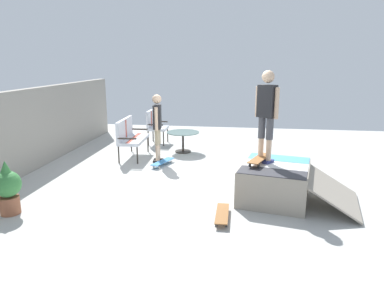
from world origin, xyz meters
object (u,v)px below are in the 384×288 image
Objects in this scene: skate_ramp at (277,182)px; skateboard_by_bench at (163,162)px; patio_table at (183,138)px; patio_bench at (129,134)px; potted_plant at (8,187)px; person_watching at (157,123)px; person_skater at (267,110)px; skateboard_spare at (222,214)px; skateboard_on_ramp at (259,159)px; patio_chair_near_house at (154,124)px.

skate_ramp is 2.78× the size of skateboard_by_bench.
skate_ramp is at bearing -143.96° from patio_table.
potted_plant is (-3.69, 0.89, -0.15)m from patio_bench.
person_watching is at bearing 52.56° from skate_ramp.
patio_table is 0.54× the size of person_skater.
skateboard_spare is at bearing -162.02° from patio_table.
person_watching reaches higher than patio_table.
skateboard_by_bench is at bearing -120.47° from patio_bench.
skateboard_on_ramp is (-1.73, -2.22, 0.65)m from skateboard_by_bench.
potted_plant is (-1.36, 4.12, -0.27)m from skateboard_on_ramp.
patio_bench is 1.55× the size of skateboard_on_ramp.
skateboard_on_ramp is at bearing -127.93° from skateboard_by_bench.
person_watching is at bearing 30.25° from skateboard_spare.
potted_plant is (-3.09, 1.90, 0.38)m from skateboard_by_bench.
skateboard_by_bench is at bearing 30.13° from skateboard_spare.
skate_ramp is 1.33m from person_skater.
skateboard_on_ramp is at bearing -143.03° from patio_chair_near_house.
patio_bench is 0.75× the size of person_watching.
person_watching is 1.01× the size of person_skater.
potted_plant is (-5.32, 1.14, -0.15)m from patio_chair_near_house.
patio_bench reaches higher than patio_table.
potted_plant is at bearing 148.44° from skateboard_by_bench.
person_skater is at bearing -141.46° from patio_chair_near_house.
skate_ramp is 1.39m from skateboard_spare.
patio_table is at bearing 36.04° from skate_ramp.
person_skater is at bearing -43.65° from skateboard_on_ramp.
patio_chair_near_house is 0.61× the size of person_skater.
patio_bench reaches higher than skate_ramp.
patio_bench is 3.99m from skateboard_on_ramp.
patio_chair_near_house is at bearing 39.48° from skate_ramp.
patio_bench is at bearing 37.86° from skateboard_spare.
potted_plant is at bearing 153.26° from person_watching.
skateboard_spare is 0.98× the size of skateboard_on_ramp.
patio_bench is 1.59× the size of skateboard_spare.
person_skater reaches higher than skateboard_spare.
skateboard_on_ramp is (1.05, -0.61, 0.65)m from skateboard_spare.
person_watching is 2.06× the size of skateboard_by_bench.
potted_plant is (-1.30, 4.45, 0.14)m from skate_ramp.
skateboard_spare is (-1.00, 0.93, -0.24)m from skate_ramp.
person_skater reaches higher than skateboard_on_ramp.
skate_ramp is 2.48× the size of potted_plant.
patio_table is 1.12× the size of skateboard_spare.
patio_table is at bearing -11.90° from skateboard_by_bench.
potted_plant is at bearing 167.86° from patio_chair_near_house.
skateboard_by_bench is (1.79, 2.55, -0.24)m from skate_ramp.
person_skater is (-1.94, -2.50, 0.64)m from person_watching.
patio_chair_near_house is 1.11× the size of potted_plant.
skateboard_by_bench is 1.00× the size of skateboard_on_ramp.
skateboard_by_bench is at bearing 54.82° from person_skater.
skateboard_on_ramp is at bearing 80.18° from skate_ramp.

